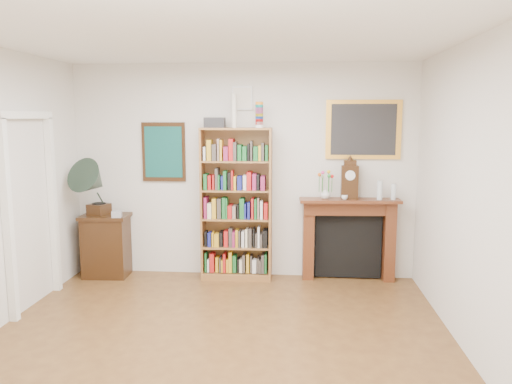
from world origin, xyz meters
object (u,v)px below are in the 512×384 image
gramophone (94,183)px  mantel_clock (350,180)px  side_cabinet (106,246)px  flower_vase (325,194)px  bookshelf (236,196)px  bottle_right (394,192)px  bottle_left (380,190)px  cd_stack (117,214)px  teacup (345,197)px  fireplace (348,232)px

gramophone → mantel_clock: size_ratio=1.56×
side_cabinet → flower_vase: size_ratio=6.23×
mantel_clock → bookshelf: bearing=-178.7°
bookshelf → bottle_right: bearing=-0.5°
gramophone → mantel_clock: (3.27, 0.21, 0.05)m
side_cabinet → bottle_left: 3.65m
gramophone → bottle_left: size_ratio=3.21×
bottle_left → bottle_right: 0.18m
bookshelf → cd_stack: size_ratio=18.95×
cd_stack → bottle_right: bottle_right is taller
mantel_clock → bottle_right: size_ratio=2.46×
flower_vase → teacup: (0.24, -0.05, -0.04)m
fireplace → bottle_left: bearing=-14.6°
mantel_clock → bottle_left: bearing=-3.8°
gramophone → mantel_clock: bearing=20.6°
side_cabinet → mantel_clock: 3.31m
fireplace → bottle_right: (0.54, -0.05, 0.55)m
gramophone → cd_stack: gramophone is taller
fireplace → bottle_left: 0.68m
side_cabinet → flower_vase: flower_vase is taller
bookshelf → side_cabinet: size_ratio=2.73×
teacup → bottle_left: 0.45m
bookshelf → bottle_left: size_ratio=9.47×
mantel_clock → bottle_left: mantel_clock is taller
side_cabinet → flower_vase: bearing=-1.6°
cd_stack → teacup: 2.92m
side_cabinet → teacup: teacup is taller
mantel_clock → flower_vase: (-0.30, -0.02, -0.17)m
fireplace → cd_stack: 3.01m
fireplace → flower_vase: size_ratio=9.63×
side_cabinet → cd_stack: size_ratio=6.93×
side_cabinet → bottle_right: size_ratio=4.16×
side_cabinet → bottle_right: bottle_right is taller
flower_vase → teacup: flower_vase is taller
gramophone → flower_vase: gramophone is taller
teacup → flower_vase: bearing=168.6°
cd_stack → bookshelf: bearing=7.2°
bookshelf → flower_vase: size_ratio=17.03×
bookshelf → cd_stack: bookshelf is taller
cd_stack → side_cabinet: bearing=147.5°
flower_vase → fireplace: bearing=12.5°
side_cabinet → mantel_clock: (3.18, 0.09, 0.90)m
gramophone → cd_stack: 0.49m
mantel_clock → fireplace: bearing=80.4°
fireplace → cd_stack: size_ratio=10.71×
flower_vase → teacup: size_ratio=1.67×
cd_stack → bottle_left: 3.37m
cd_stack → bottle_left: bottle_left is taller
bookshelf → gramophone: (-1.82, -0.17, 0.16)m
teacup → bottle_left: bottle_left is taller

